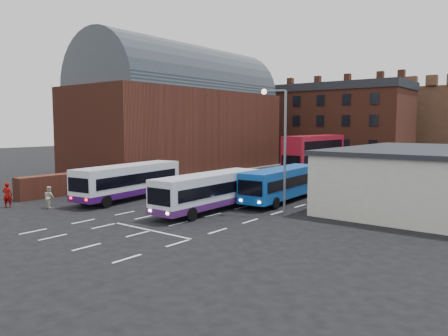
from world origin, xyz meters
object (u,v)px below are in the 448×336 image
Objects in this scene: bus_white_inbound at (209,189)px; bus_red_double at (314,153)px; bus_blue at (281,182)px; street_lamp at (281,139)px; pedestrian_beige at (49,197)px; pedestrian_red at (7,195)px; bus_white_outbound at (129,179)px.

bus_white_inbound is 0.82× the size of bus_red_double.
bus_white_inbound is 0.99× the size of bus_blue.
street_lamp is at bearing -154.21° from bus_white_inbound.
street_lamp reaches higher than bus_red_double.
pedestrian_beige is (-11.60, -12.42, -0.72)m from bus_blue.
pedestrian_beige is (-9.63, -6.10, -0.73)m from bus_white_inbound.
pedestrian_red is (-16.53, -9.99, -4.06)m from street_lamp.
bus_white_inbound reaches higher than bus_blue.
bus_white_outbound is 1.25× the size of street_lamp.
bus_white_outbound is 1.07× the size of bus_blue.
bus_red_double is (3.23, 25.80, 0.84)m from bus_white_outbound.
pedestrian_red is at bearing -125.56° from bus_white_outbound.
bus_white_inbound is at bearing -145.75° from pedestrian_beige.
bus_white_outbound is at bearing 28.72° from bus_blue.
bus_blue is 0.83× the size of bus_red_double.
bus_white_inbound is at bearing -153.03° from street_lamp.
bus_red_double is 6.39× the size of pedestrian_red.
street_lamp is at bearing 110.86° from bus_red_double.
pedestrian_beige is at bearing 42.93° from bus_blue.
pedestrian_beige is (-13.93, -8.29, -4.17)m from street_lamp.
bus_blue is 5.86m from street_lamp.
bus_blue is 5.28× the size of pedestrian_red.
pedestrian_beige is at bearing 169.70° from pedestrian_red.
bus_white_outbound is 0.89× the size of bus_red_double.
pedestrian_red is at bearing 40.81° from bus_blue.
bus_white_outbound is 1.08× the size of bus_white_inbound.
street_lamp reaches higher than bus_white_inbound.
bus_blue is at bearing 25.52° from bus_white_outbound.
street_lamp reaches higher than bus_blue.
bus_white_inbound is 1.15× the size of street_lamp.
bus_white_inbound is at bearing 169.09° from pedestrian_red.
bus_white_outbound is 5.66× the size of pedestrian_red.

